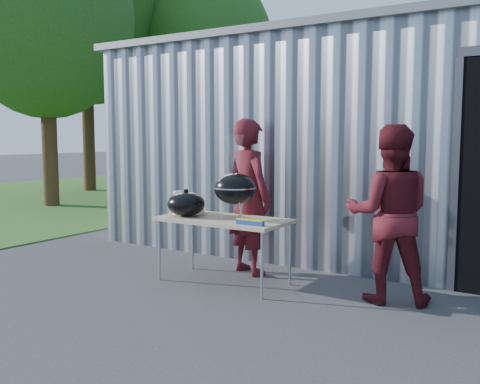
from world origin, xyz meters
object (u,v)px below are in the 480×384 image
Objects in this scene: folding_table at (224,222)px; person_bystander at (389,214)px; person_cook at (249,197)px; kettle_grill at (235,183)px.

folding_table is 0.84× the size of person_bystander.
person_cook is (0.02, 0.53, 0.23)m from folding_table.
folding_table is at bearing 109.90° from person_cook.
person_cook reaches higher than kettle_grill.
person_cook reaches higher than folding_table.
person_cook is (-0.15, 0.54, -0.22)m from kettle_grill.
kettle_grill is at bearing -2.78° from folding_table.
folding_table is 0.79× the size of person_cook.
person_bystander is (1.78, -0.21, -0.05)m from person_cook.
kettle_grill is at bearing -8.98° from person_bystander.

